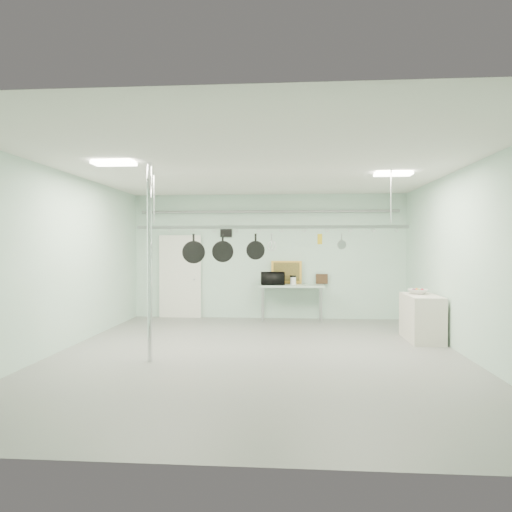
# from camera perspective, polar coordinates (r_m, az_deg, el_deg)

# --- Properties ---
(floor) EXTENTS (8.00, 8.00, 0.00)m
(floor) POSITION_cam_1_polar(r_m,az_deg,el_deg) (8.01, 0.21, -12.20)
(floor) COLOR gray
(floor) RESTS_ON ground
(ceiling) EXTENTS (7.00, 8.00, 0.02)m
(ceiling) POSITION_cam_1_polar(r_m,az_deg,el_deg) (7.91, 0.21, 10.91)
(ceiling) COLOR silver
(ceiling) RESTS_ON back_wall
(back_wall) EXTENTS (7.00, 0.02, 3.20)m
(back_wall) POSITION_cam_1_polar(r_m,az_deg,el_deg) (11.78, 1.56, -0.05)
(back_wall) COLOR silver
(back_wall) RESTS_ON floor
(right_wall) EXTENTS (0.02, 8.00, 3.20)m
(right_wall) POSITION_cam_1_polar(r_m,az_deg,el_deg) (8.32, 24.95, -0.67)
(right_wall) COLOR silver
(right_wall) RESTS_ON floor
(door) EXTENTS (1.10, 0.10, 2.20)m
(door) POSITION_cam_1_polar(r_m,az_deg,el_deg) (12.08, -9.43, -2.65)
(door) COLOR silver
(door) RESTS_ON floor
(wall_vent) EXTENTS (0.30, 0.04, 0.30)m
(wall_vent) POSITION_cam_1_polar(r_m,az_deg,el_deg) (11.87, -3.76, 3.10)
(wall_vent) COLOR black
(wall_vent) RESTS_ON back_wall
(conduit_pipe) EXTENTS (6.60, 0.07, 0.07)m
(conduit_pipe) POSITION_cam_1_polar(r_m,az_deg,el_deg) (11.72, 1.54, 5.57)
(conduit_pipe) COLOR gray
(conduit_pipe) RESTS_ON back_wall
(chrome_pole) EXTENTS (0.08, 0.08, 3.20)m
(chrome_pole) POSITION_cam_1_polar(r_m,az_deg,el_deg) (7.52, -13.15, -0.78)
(chrome_pole) COLOR silver
(chrome_pole) RESTS_ON floor
(prep_table) EXTENTS (1.60, 0.70, 0.91)m
(prep_table) POSITION_cam_1_polar(r_m,az_deg,el_deg) (11.42, 4.48, -3.95)
(prep_table) COLOR silver
(prep_table) RESTS_ON floor
(side_cabinet) EXTENTS (0.60, 1.20, 0.90)m
(side_cabinet) POSITION_cam_1_polar(r_m,az_deg,el_deg) (9.64, 20.01, -7.26)
(side_cabinet) COLOR beige
(side_cabinet) RESTS_ON floor
(pot_rack) EXTENTS (4.80, 0.06, 1.00)m
(pot_rack) POSITION_cam_1_polar(r_m,az_deg,el_deg) (8.09, 1.77, 3.85)
(pot_rack) COLOR #B7B7BC
(pot_rack) RESTS_ON ceiling
(light_panel_left) EXTENTS (0.65, 0.30, 0.05)m
(light_panel_left) POSITION_cam_1_polar(r_m,az_deg,el_deg) (7.61, -17.33, 11.02)
(light_panel_left) COLOR white
(light_panel_left) RESTS_ON ceiling
(light_panel_right) EXTENTS (0.65, 0.30, 0.05)m
(light_panel_right) POSITION_cam_1_polar(r_m,az_deg,el_deg) (8.68, 16.76, 9.79)
(light_panel_right) COLOR white
(light_panel_right) RESTS_ON ceiling
(microwave) EXTENTS (0.61, 0.45, 0.32)m
(microwave) POSITION_cam_1_polar(r_m,az_deg,el_deg) (11.33, 2.11, -2.82)
(microwave) COLOR black
(microwave) RESTS_ON prep_table
(coffee_canister) EXTENTS (0.18, 0.18, 0.19)m
(coffee_canister) POSITION_cam_1_polar(r_m,az_deg,el_deg) (11.42, 4.65, -3.11)
(coffee_canister) COLOR white
(coffee_canister) RESTS_ON prep_table
(painting_large) EXTENTS (0.79, 0.16, 0.58)m
(painting_large) POSITION_cam_1_polar(r_m,az_deg,el_deg) (11.69, 3.83, -2.05)
(painting_large) COLOR #BD8B32
(painting_large) RESTS_ON prep_table
(painting_small) EXTENTS (0.30, 0.09, 0.25)m
(painting_small) POSITION_cam_1_polar(r_m,az_deg,el_deg) (11.73, 8.23, -2.85)
(painting_small) COLOR #382313
(painting_small) RESTS_ON prep_table
(fruit_bowl) EXTENTS (0.51, 0.51, 0.10)m
(fruit_bowl) POSITION_cam_1_polar(r_m,az_deg,el_deg) (9.76, 19.58, -4.20)
(fruit_bowl) COLOR silver
(fruit_bowl) RESTS_ON side_cabinet
(skillet_left) EXTENTS (0.41, 0.14, 0.53)m
(skillet_left) POSITION_cam_1_polar(r_m,az_deg,el_deg) (8.26, -7.81, 0.93)
(skillet_left) COLOR black
(skillet_left) RESTS_ON pot_rack
(skillet_mid) EXTENTS (0.38, 0.15, 0.52)m
(skillet_mid) POSITION_cam_1_polar(r_m,az_deg,el_deg) (8.16, -4.18, 0.99)
(skillet_mid) COLOR black
(skillet_mid) RESTS_ON pot_rack
(skillet_right) EXTENTS (0.34, 0.15, 0.47)m
(skillet_right) POSITION_cam_1_polar(r_m,az_deg,el_deg) (8.10, -0.05, 1.16)
(skillet_right) COLOR black
(skillet_right) RESTS_ON pot_rack
(whisk) EXTENTS (0.22, 0.22, 0.31)m
(whisk) POSITION_cam_1_polar(r_m,az_deg,el_deg) (8.08, 1.97, 1.73)
(whisk) COLOR silver
(whisk) RESTS_ON pot_rack
(grater) EXTENTS (0.08, 0.04, 0.20)m
(grater) POSITION_cam_1_polar(r_m,az_deg,el_deg) (8.09, 7.98, 2.10)
(grater) COLOR gold
(grater) RESTS_ON pot_rack
(saucepan) EXTENTS (0.18, 0.13, 0.29)m
(saucepan) POSITION_cam_1_polar(r_m,az_deg,el_deg) (8.13, 10.66, 1.78)
(saucepan) COLOR #AFAFB4
(saucepan) RESTS_ON pot_rack
(fruit_cluster) EXTENTS (0.24, 0.24, 0.09)m
(fruit_cluster) POSITION_cam_1_polar(r_m,az_deg,el_deg) (9.76, 19.58, -3.97)
(fruit_cluster) COLOR #AA0F25
(fruit_cluster) RESTS_ON fruit_bowl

